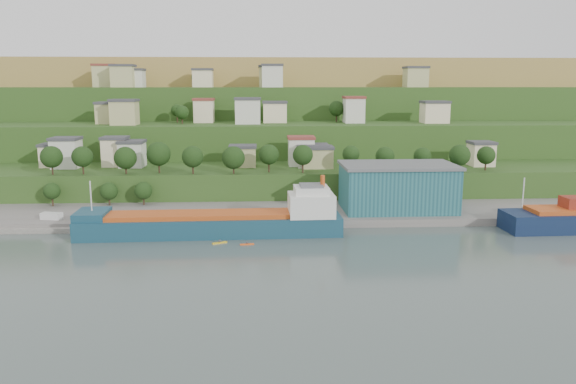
{
  "coord_description": "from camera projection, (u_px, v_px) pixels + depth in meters",
  "views": [
    {
      "loc": [
        -2.59,
        -123.22,
        36.03
      ],
      "look_at": [
        4.31,
        15.0,
        9.54
      ],
      "focal_mm": 35.0,
      "sensor_mm": 36.0,
      "label": 1
    }
  ],
  "objects": [
    {
      "name": "pebble_beach",
      "position": [
        60.0,
        225.0,
        146.66
      ],
      "size": [
        40.0,
        18.0,
        2.4
      ],
      "primitive_type": "cube",
      "color": "slate",
      "rests_on": "ground"
    },
    {
      "name": "caravan",
      "position": [
        52.0,
        218.0,
        144.31
      ],
      "size": [
        5.69,
        3.35,
        2.49
      ],
      "primitive_type": "cube",
      "rotation": [
        0.0,
        0.0,
        -0.23
      ],
      "color": "silver",
      "rests_on": "pebble_beach"
    },
    {
      "name": "kayak_orange",
      "position": [
        247.0,
        244.0,
        128.43
      ],
      "size": [
        3.26,
        1.01,
        0.8
      ],
      "rotation": [
        0.0,
        0.0,
        0.14
      ],
      "color": "#F45715",
      "rests_on": "ground"
    },
    {
      "name": "dinghy",
      "position": [
        98.0,
        221.0,
        143.59
      ],
      "size": [
        4.35,
        2.66,
        0.82
      ],
      "primitive_type": "cube",
      "rotation": [
        0.0,
        0.0,
        0.3
      ],
      "color": "silver",
      "rests_on": "pebble_beach"
    },
    {
      "name": "warehouse",
      "position": [
        397.0,
        187.0,
        154.49
      ],
      "size": [
        31.15,
        19.25,
        12.8
      ],
      "rotation": [
        0.0,
        0.0,
        0.01
      ],
      "color": "#1C4B54",
      "rests_on": "quay"
    },
    {
      "name": "hillside",
      "position": [
        265.0,
        155.0,
        293.24
      ],
      "size": [
        360.0,
        211.16,
        96.0
      ],
      "color": "#284719",
      "rests_on": "ground"
    },
    {
      "name": "kayak_yellow",
      "position": [
        220.0,
        242.0,
        129.57
      ],
      "size": [
        3.48,
        2.05,
        0.89
      ],
      "rotation": [
        0.0,
        0.0,
        0.43
      ],
      "color": "yellow",
      "rests_on": "ground"
    },
    {
      "name": "cargo_ship_near",
      "position": [
        219.0,
        224.0,
        136.4
      ],
      "size": [
        63.9,
        11.72,
        16.37
      ],
      "rotation": [
        0.0,
        0.0,
        0.03
      ],
      "color": "navy",
      "rests_on": "ground"
    },
    {
      "name": "quay",
      "position": [
        342.0,
        216.0,
        156.22
      ],
      "size": [
        220.0,
        26.0,
        4.0
      ],
      "primitive_type": "cube",
      "color": "slate",
      "rests_on": "ground"
    },
    {
      "name": "ground",
      "position": [
        272.0,
        246.0,
        127.78
      ],
      "size": [
        500.0,
        500.0,
        0.0
      ],
      "primitive_type": "plane",
      "color": "#42504C",
      "rests_on": "ground"
    }
  ]
}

